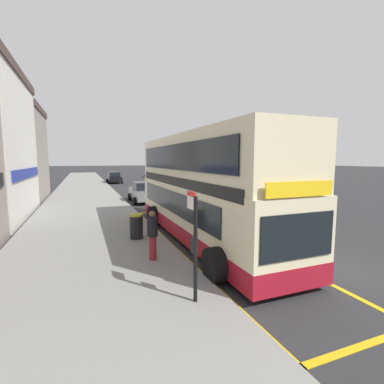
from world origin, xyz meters
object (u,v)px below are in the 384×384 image
double_decker_bus (201,191)px  pedestrian_waiting_near_sign (153,233)px  parked_car_black_distant (114,178)px  parked_car_white_across (151,173)px  bus_stop_sign (194,237)px  litter_bin (136,226)px  parked_car_grey_behind (144,192)px

double_decker_bus → pedestrian_waiting_near_sign: 3.51m
parked_car_black_distant → parked_car_white_across: (7.89, 10.37, 0.00)m
parked_car_white_across → pedestrian_waiting_near_sign: bearing=-103.2°
double_decker_bus → parked_car_black_distant: (-0.40, 31.02, -1.27)m
bus_stop_sign → pedestrian_waiting_near_sign: bus_stop_sign is taller
double_decker_bus → litter_bin: 3.08m
parked_car_white_across → litter_bin: size_ratio=4.10×
bus_stop_sign → litter_bin: (-0.32, 5.60, -0.99)m
double_decker_bus → litter_bin: (-2.67, 0.58, -1.41)m
double_decker_bus → bus_stop_sign: (-2.35, -5.01, -0.42)m
bus_stop_sign → parked_car_grey_behind: 16.43m
parked_car_black_distant → double_decker_bus: bearing=-89.3°
parked_car_black_distant → litter_bin: bearing=-94.3°
parked_car_white_across → double_decker_bus: bearing=-100.4°
pedestrian_waiting_near_sign → bus_stop_sign: bearing=-84.6°
double_decker_bus → parked_car_white_across: bearing=79.7°
parked_car_black_distant → pedestrian_waiting_near_sign: pedestrian_waiting_near_sign is taller
bus_stop_sign → parked_car_black_distant: 36.10m
parked_car_white_across → pedestrian_waiting_near_sign: (-10.11, -43.48, 0.21)m
parked_car_black_distant → parked_car_grey_behind: bearing=-89.3°
double_decker_bus → parked_car_white_across: double_decker_bus is taller
litter_bin → pedestrian_waiting_near_sign: bearing=-88.9°
bus_stop_sign → pedestrian_waiting_near_sign: size_ratio=1.56×
parked_car_grey_behind → pedestrian_waiting_near_sign: 13.56m
double_decker_bus → bus_stop_sign: bearing=-115.1°
pedestrian_waiting_near_sign → litter_bin: size_ratio=1.58×
bus_stop_sign → pedestrian_waiting_near_sign: (-0.27, 2.92, -0.63)m
parked_car_white_across → pedestrian_waiting_near_sign: pedestrian_waiting_near_sign is taller
double_decker_bus → bus_stop_sign: size_ratio=4.56×
parked_car_white_across → litter_bin: parked_car_white_across is taller
parked_car_grey_behind → parked_car_black_distant: size_ratio=1.00×
parked_car_white_across → litter_bin: (-10.16, -40.81, -0.14)m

